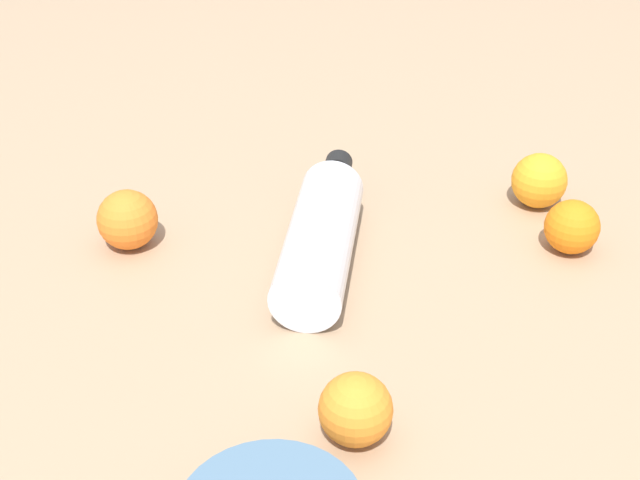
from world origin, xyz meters
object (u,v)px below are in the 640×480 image
Objects in this scene: water_bottle at (323,229)px; orange_0 at (127,220)px; orange_1 at (572,227)px; orange_3 at (539,181)px; orange_2 at (356,409)px.

orange_0 is (0.01, 0.23, -0.00)m from water_bottle.
orange_0 reaches higher than orange_1.
orange_3 reaches higher than orange_1.
orange_2 is (-0.31, 0.24, 0.00)m from orange_1.
water_bottle is 4.43× the size of orange_3.
orange_1 is 0.92× the size of orange_3.
water_bottle is 4.67× the size of orange_2.
orange_2 is (-0.28, -0.04, -0.00)m from water_bottle.
water_bottle is 0.30m from orange_3.
orange_1 is at bearing -79.73° from water_bottle.
orange_3 is (0.41, -0.22, 0.00)m from orange_2.
orange_1 is 0.97× the size of orange_2.
orange_0 is 1.11× the size of orange_1.
orange_2 reaches higher than orange_1.
orange_2 is at bearing -137.24° from orange_0.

